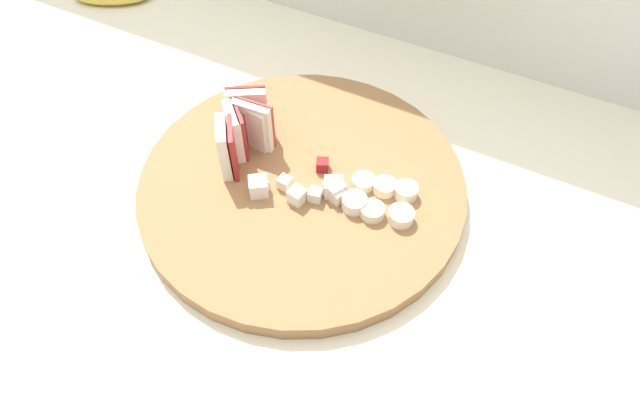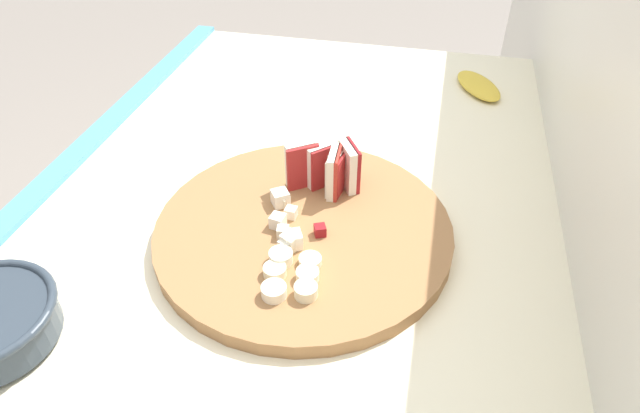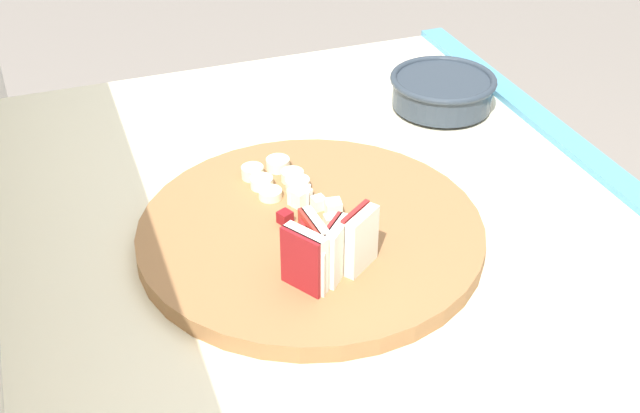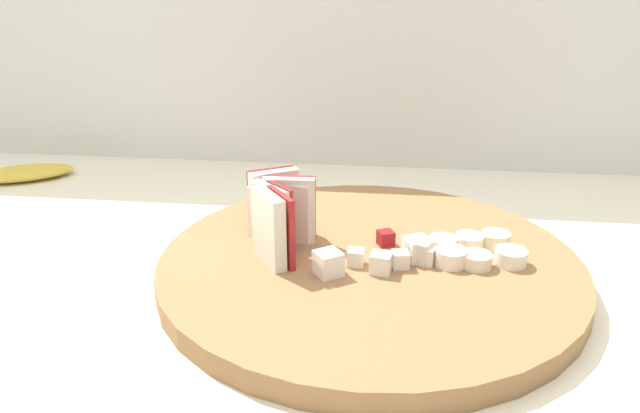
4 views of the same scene
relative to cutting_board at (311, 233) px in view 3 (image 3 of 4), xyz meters
The scene contains 5 objects.
cutting_board is the anchor object (origin of this frame).
apple_wedge_fan 0.10m from the cutting_board, 168.92° to the left, with size 0.07×0.11×0.07m.
apple_dice_pile 0.03m from the cutting_board, 47.29° to the right, with size 0.11×0.09×0.02m.
banana_slice_rows 0.10m from the cutting_board, ahead, with size 0.09×0.07×0.02m.
ceramic_bowl 0.38m from the cutting_board, 50.29° to the right, with size 0.15×0.15×0.05m.
Camera 3 is at (-0.62, 0.29, 1.47)m, focal length 45.55 mm.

